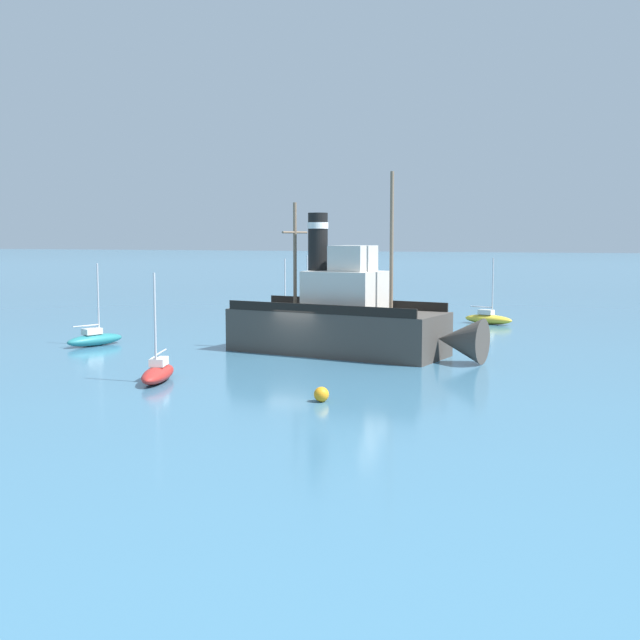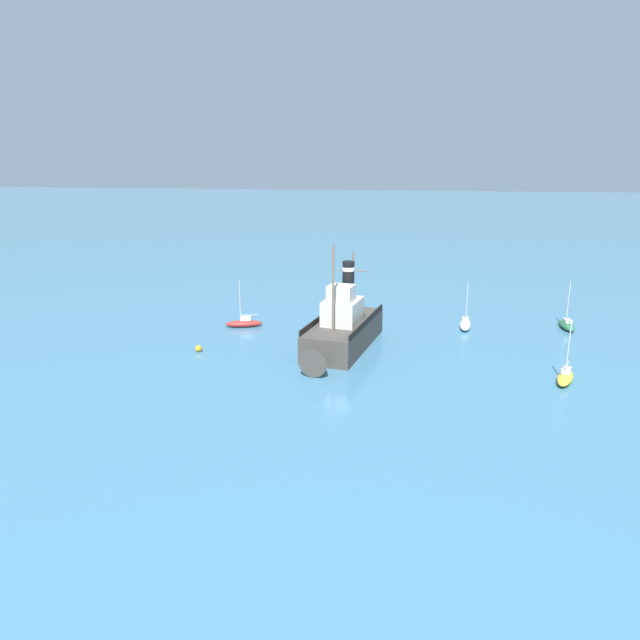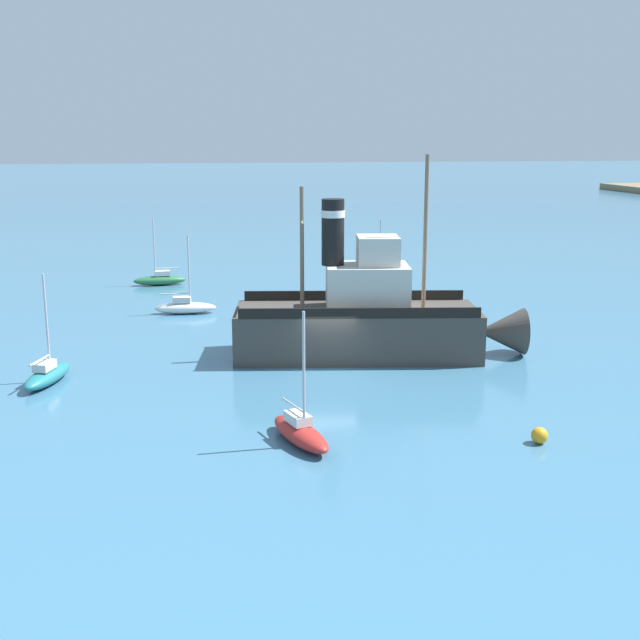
{
  "view_description": "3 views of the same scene",
  "coord_description": "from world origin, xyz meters",
  "px_view_note": "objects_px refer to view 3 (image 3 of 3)",
  "views": [
    {
      "loc": [
        39.73,
        16.66,
        6.48
      ],
      "look_at": [
        -3.69,
        0.16,
        1.64
      ],
      "focal_mm": 45.0,
      "sensor_mm": 36.0,
      "label": 1
    },
    {
      "loc": [
        -9.13,
        51.56,
        16.52
      ],
      "look_at": [
        0.58,
        0.14,
        1.97
      ],
      "focal_mm": 32.0,
      "sensor_mm": 36.0,
      "label": 2
    },
    {
      "loc": [
        35.89,
        -6.76,
        10.74
      ],
      "look_at": [
        -3.23,
        0.17,
        1.61
      ],
      "focal_mm": 45.0,
      "sensor_mm": 36.0,
      "label": 3
    }
  ],
  "objects_px": {
    "sailboat_yellow": "(376,281)",
    "sailboat_teal": "(47,374)",
    "sailboat_red": "(300,432)",
    "old_tugboat": "(369,320)",
    "sailboat_green": "(160,279)",
    "mooring_buoy": "(539,435)",
    "sailboat_white": "(185,307)"
  },
  "relations": [
    {
      "from": "sailboat_yellow",
      "to": "sailboat_red",
      "type": "height_order",
      "value": "same"
    },
    {
      "from": "sailboat_yellow",
      "to": "sailboat_green",
      "type": "height_order",
      "value": "same"
    },
    {
      "from": "old_tugboat",
      "to": "sailboat_white",
      "type": "bearing_deg",
      "value": -142.12
    },
    {
      "from": "old_tugboat",
      "to": "sailboat_yellow",
      "type": "xyz_separation_m",
      "value": [
        -18.29,
        4.89,
        -1.4
      ]
    },
    {
      "from": "sailboat_green",
      "to": "mooring_buoy",
      "type": "xyz_separation_m",
      "value": [
        34.25,
        13.92,
        -0.13
      ]
    },
    {
      "from": "old_tugboat",
      "to": "sailboat_green",
      "type": "relative_size",
      "value": 3.01
    },
    {
      "from": "mooring_buoy",
      "to": "sailboat_white",
      "type": "bearing_deg",
      "value": -153.09
    },
    {
      "from": "sailboat_green",
      "to": "sailboat_white",
      "type": "height_order",
      "value": "same"
    },
    {
      "from": "sailboat_green",
      "to": "old_tugboat",
      "type": "bearing_deg",
      "value": 26.15
    },
    {
      "from": "old_tugboat",
      "to": "sailboat_teal",
      "type": "height_order",
      "value": "old_tugboat"
    },
    {
      "from": "sailboat_yellow",
      "to": "mooring_buoy",
      "type": "xyz_separation_m",
      "value": [
        30.87,
        -1.62,
        -0.13
      ]
    },
    {
      "from": "old_tugboat",
      "to": "sailboat_yellow",
      "type": "height_order",
      "value": "old_tugboat"
    },
    {
      "from": "sailboat_white",
      "to": "sailboat_red",
      "type": "relative_size",
      "value": 1.0
    },
    {
      "from": "old_tugboat",
      "to": "sailboat_green",
      "type": "height_order",
      "value": "old_tugboat"
    },
    {
      "from": "sailboat_teal",
      "to": "sailboat_red",
      "type": "xyz_separation_m",
      "value": [
        8.94,
        10.0,
        0.0
      ]
    },
    {
      "from": "sailboat_green",
      "to": "sailboat_white",
      "type": "xyz_separation_m",
      "value": [
        10.19,
        1.7,
        0.0
      ]
    },
    {
      "from": "sailboat_yellow",
      "to": "sailboat_teal",
      "type": "height_order",
      "value": "same"
    },
    {
      "from": "sailboat_teal",
      "to": "sailboat_red",
      "type": "distance_m",
      "value": 13.42
    },
    {
      "from": "sailboat_teal",
      "to": "sailboat_red",
      "type": "bearing_deg",
      "value": 48.19
    },
    {
      "from": "sailboat_white",
      "to": "mooring_buoy",
      "type": "distance_m",
      "value": 26.99
    },
    {
      "from": "old_tugboat",
      "to": "sailboat_red",
      "type": "xyz_separation_m",
      "value": [
        11.04,
        -5.15,
        -1.4
      ]
    },
    {
      "from": "mooring_buoy",
      "to": "sailboat_red",
      "type": "bearing_deg",
      "value": -100.32
    },
    {
      "from": "sailboat_green",
      "to": "sailboat_yellow",
      "type": "bearing_deg",
      "value": 77.7
    },
    {
      "from": "sailboat_yellow",
      "to": "sailboat_white",
      "type": "xyz_separation_m",
      "value": [
        6.8,
        -13.83,
        0.0
      ]
    },
    {
      "from": "sailboat_teal",
      "to": "sailboat_red",
      "type": "relative_size",
      "value": 1.0
    },
    {
      "from": "sailboat_white",
      "to": "mooring_buoy",
      "type": "bearing_deg",
      "value": 26.91
    },
    {
      "from": "old_tugboat",
      "to": "sailboat_green",
      "type": "distance_m",
      "value": 24.19
    },
    {
      "from": "sailboat_yellow",
      "to": "sailboat_green",
      "type": "bearing_deg",
      "value": -102.3
    },
    {
      "from": "sailboat_green",
      "to": "sailboat_red",
      "type": "distance_m",
      "value": 33.18
    },
    {
      "from": "sailboat_red",
      "to": "mooring_buoy",
      "type": "relative_size",
      "value": 8.16
    },
    {
      "from": "sailboat_green",
      "to": "sailboat_teal",
      "type": "xyz_separation_m",
      "value": [
        23.78,
        -4.5,
        0.0
      ]
    },
    {
      "from": "old_tugboat",
      "to": "sailboat_red",
      "type": "relative_size",
      "value": 3.01
    }
  ]
}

